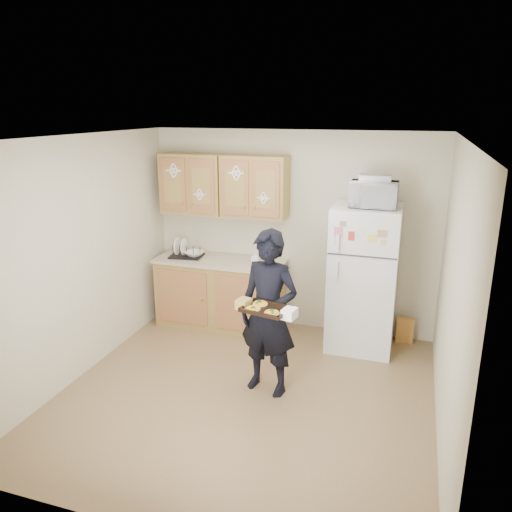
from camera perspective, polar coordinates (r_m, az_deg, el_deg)
The scene contains 22 objects.
floor at distance 5.17m, azimuth -1.15°, elevation -15.49°, with size 3.60×3.60×0.00m, color brown.
ceiling at distance 4.39m, azimuth -1.35°, elevation 13.34°, with size 3.60×3.60×0.00m, color silver.
wall_back at distance 6.29m, azimuth 4.11°, elevation 2.79°, with size 3.60×0.04×2.50m, color beige.
wall_front at distance 3.13m, azimuth -12.30°, elevation -12.47°, with size 3.60×0.04×2.50m, color beige.
wall_left at distance 5.47m, azimuth -19.38°, elevation -0.28°, with size 0.04×3.60×2.50m, color beige.
wall_right at distance 4.42m, azimuth 21.48°, elevation -4.45°, with size 0.04×3.60×2.50m, color beige.
refrigerator at distance 5.91m, azimuth 12.15°, elevation -2.53°, with size 0.75×0.70×1.70m, color white.
base_cabinet at distance 6.50m, azimuth -4.04°, elevation -4.34°, with size 1.60×0.60×0.86m, color brown.
countertop at distance 6.35m, azimuth -4.12°, elevation -0.55°, with size 1.64×0.64×0.04m, color #B6A78C.
upper_cab_left at distance 6.42m, azimuth -7.20°, elevation 8.21°, with size 0.80×0.33×0.75m, color brown.
upper_cab_right at distance 6.12m, azimuth -0.15°, elevation 7.93°, with size 0.80×0.33×0.75m, color brown.
cereal_box at distance 6.36m, azimuth 16.66°, elevation -8.15°, with size 0.20×0.07×0.32m, color #EEC954.
person at distance 4.88m, azimuth 1.45°, elevation -6.57°, with size 0.61×0.40×1.66m, color black.
baking_tray at distance 4.54m, azimuth 1.14°, elevation -6.13°, with size 0.41×0.30×0.04m, color black.
pizza_front_left at distance 4.52m, azimuth -0.35°, elevation -6.01°, with size 0.14×0.14×0.02m, color yellow.
pizza_front_right at distance 4.43m, azimuth 1.82°, elevation -6.47°, with size 0.14×0.14×0.02m, color yellow.
pizza_back_left at distance 4.63m, azimuth 0.50°, elevation -5.44°, with size 0.14×0.14×0.02m, color yellow.
microwave at distance 5.61m, azimuth 13.28°, elevation 6.86°, with size 0.51×0.35×0.28m, color white.
foil_pan at distance 5.61m, azimuth 13.47°, elevation 8.68°, with size 0.34×0.24×0.07m, color #B7B6BD.
dish_rack at distance 6.48m, azimuth -7.96°, elevation 0.62°, with size 0.41×0.30×0.16m, color black.
bowl at distance 6.45m, azimuth -7.09°, elevation 0.27°, with size 0.24×0.24×0.06m, color white.
soap_bottle at distance 6.03m, azimuth -0.02°, elevation -0.26°, with size 0.09×0.09×0.20m, color white.
Camera 1 is at (1.44, -4.14, 2.75)m, focal length 35.00 mm.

